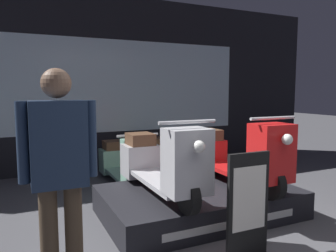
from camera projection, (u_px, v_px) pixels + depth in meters
The scene contains 8 objects.
shop_wall_back at pixel (122, 84), 6.17m from camera, with size 8.68×0.09×3.20m.
display_platform at pixel (199, 201), 3.88m from camera, with size 2.23×1.38×0.31m.
scooter_display_left at pixel (160, 163), 3.61m from camera, with size 0.58×1.75×0.89m.
scooter_display_right at pixel (235, 155), 4.03m from camera, with size 0.58×1.75×0.89m.
scooter_backrow_0 at pixel (124, 163), 5.04m from camera, with size 0.58×1.75×0.89m.
scooter_backrow_1 at pixel (176, 158), 5.41m from camera, with size 0.58×1.75×0.89m.
person_left_browsing at pixel (59, 164), 2.35m from camera, with size 0.55×0.22×1.63m.
price_sign_board at pixel (248, 205), 2.85m from camera, with size 0.42×0.04×0.94m.
Camera 1 is at (-1.82, -1.95, 1.47)m, focal length 35.00 mm.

